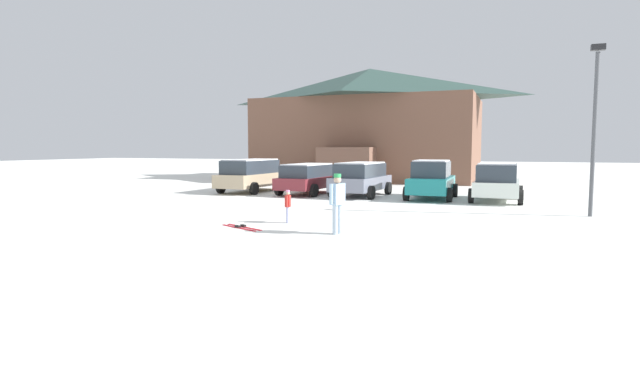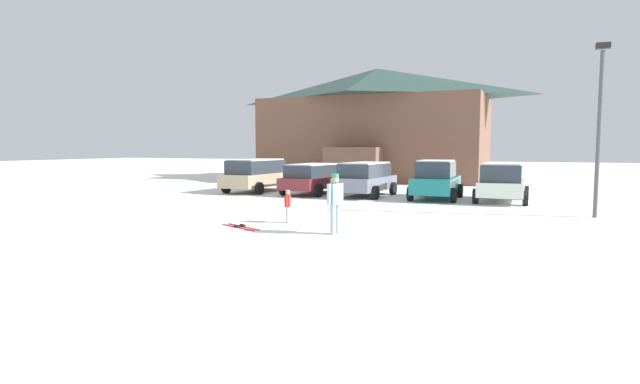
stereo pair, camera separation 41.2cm
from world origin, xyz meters
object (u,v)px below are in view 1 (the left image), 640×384
Objects in this scene: parked_teal_hatchback at (432,180)px; parked_white_suv at (497,181)px; parked_beige_suv at (251,174)px; pair_of_skis at (241,227)px; parked_maroon_van at (308,178)px; parked_grey_wagon at (361,178)px; lamp_post at (595,121)px; skier_child_in_red_jacket at (288,204)px; ski_lodge at (369,124)px; skier_adult_in_blue_parka at (337,200)px.

parked_teal_hatchback reaches higher than parked_white_suv.
pair_of_skis is (5.66, -10.81, -0.92)m from parked_beige_suv.
parked_maroon_van is 6.28m from parked_teal_hatchback.
parked_maroon_van is 1.00× the size of parked_grey_wagon.
parked_teal_hatchback is 0.70× the size of lamp_post.
parked_white_suv is at bearing 57.20° from skier_child_in_red_jacket.
lamp_post reaches higher than parked_white_suv.
skier_child_in_red_jacket is 10.84m from lamp_post.
ski_lodge is 15.18m from parked_teal_hatchback.
parked_grey_wagon is at bearing -0.97° from parked_maroon_van.
skier_child_in_red_jacket is at bearing -55.22° from parked_beige_suv.
lamp_post is at bearing -23.17° from parked_grey_wagon.
parked_grey_wagon is 4.15× the size of skier_child_in_red_jacket.
ski_lodge is 21.45m from lamp_post.
parked_maroon_van is 1.06× the size of parked_white_suv.
parked_beige_suv is 6.20m from parked_grey_wagon.
parked_beige_suv is 16.43m from lamp_post.
parked_grey_wagon is (3.29, -13.13, -3.27)m from ski_lodge.
ski_lodge is at bearing 116.99° from parked_teal_hatchback.
parked_grey_wagon is at bearing 178.77° from parked_teal_hatchback.
skier_child_in_red_jacket is (0.36, -9.24, -0.31)m from parked_grey_wagon.
parked_white_suv is at bearing 70.22° from skier_adult_in_blue_parka.
skier_child_in_red_jacket is 0.65× the size of pair_of_skis.
parked_beige_suv is 3.37m from parked_maroon_van.
pair_of_skis is (-0.54, -10.61, -0.88)m from parked_grey_wagon.
parked_beige_suv is 9.64m from parked_teal_hatchback.
parked_beige_suv reaches higher than skier_adult_in_blue_parka.
skier_child_in_red_jacket is (-3.08, -9.17, -0.30)m from parked_teal_hatchback.
parked_teal_hatchback is 3.92× the size of skier_child_in_red_jacket.
parked_maroon_van is at bearing 179.03° from parked_grey_wagon.
parked_grey_wagon is 1.06× the size of parked_white_suv.
skier_child_in_red_jacket is (6.56, -9.44, -0.35)m from parked_beige_suv.
parked_beige_suv is at bearing 178.95° from parked_white_suv.
skier_adult_in_blue_parka is 2.56m from skier_child_in_red_jacket.
parked_grey_wagon is 0.74× the size of lamp_post.
parked_maroon_van is (0.45, -13.08, -3.32)m from ski_lodge.
parked_grey_wagon is 10.60m from lamp_post.
lamp_post reaches higher than skier_adult_in_blue_parka.
parked_teal_hatchback is at bearing 71.45° from skier_child_in_red_jacket.
skier_adult_in_blue_parka is at bearing -51.19° from parked_beige_suv.
parked_maroon_van reaches higher than pair_of_skis.
parked_teal_hatchback is 1.00× the size of parked_white_suv.
parked_beige_suv reaches higher than parked_grey_wagon.
parked_maroon_van is 9.14m from parked_white_suv.
parked_maroon_van is 10.94m from pair_of_skis.
parked_beige_suv is at bearing 128.81° from skier_adult_in_blue_parka.
lamp_post reaches higher than parked_teal_hatchback.
skier_adult_in_blue_parka reaches higher than pair_of_skis.
lamp_post is at bearing -33.37° from parked_teal_hatchback.
parked_white_suv reaches higher than parked_grey_wagon.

